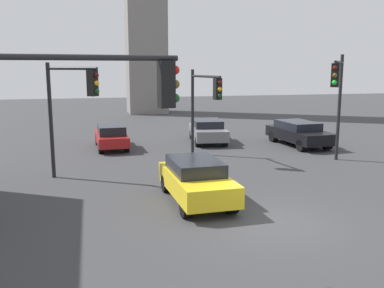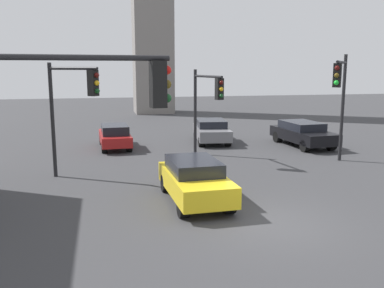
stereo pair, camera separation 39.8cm
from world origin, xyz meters
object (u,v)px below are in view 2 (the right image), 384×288
(traffic_light_4, at_px, (207,97))
(car_1, at_px, (195,180))
(car_3, at_px, (211,131))
(traffic_light_3, at_px, (340,89))
(car_2, at_px, (303,133))
(traffic_light_0, at_px, (61,116))
(car_4, at_px, (115,136))
(traffic_light_2, at_px, (73,98))

(traffic_light_4, xyz_separation_m, car_1, (-2.07, -6.46, -2.37))
(car_3, bearing_deg, traffic_light_3, 34.28)
(traffic_light_3, distance_m, car_1, 8.88)
(traffic_light_4, bearing_deg, car_2, 99.97)
(traffic_light_0, bearing_deg, car_4, 76.32)
(car_2, height_order, car_4, car_2)
(traffic_light_2, bearing_deg, car_3, 86.58)
(traffic_light_0, relative_size, car_1, 1.16)
(traffic_light_2, bearing_deg, car_4, 117.42)
(traffic_light_0, xyz_separation_m, traffic_light_4, (5.96, 11.53, -0.50))
(traffic_light_0, relative_size, car_4, 1.23)
(traffic_light_3, height_order, car_2, traffic_light_3)
(traffic_light_4, distance_m, car_3, 5.61)
(traffic_light_2, xyz_separation_m, car_1, (4.18, -3.75, -2.62))
(car_2, bearing_deg, traffic_light_2, -71.83)
(traffic_light_0, height_order, car_4, traffic_light_0)
(traffic_light_4, xyz_separation_m, car_2, (6.50, 2.51, -2.38))
(traffic_light_4, height_order, car_1, traffic_light_4)
(traffic_light_0, relative_size, traffic_light_4, 1.11)
(car_1, bearing_deg, car_3, 160.29)
(traffic_light_2, height_order, traffic_light_3, traffic_light_3)
(car_2, bearing_deg, traffic_light_3, -14.59)
(traffic_light_0, distance_m, traffic_light_4, 12.99)
(traffic_light_0, height_order, car_3, traffic_light_0)
(traffic_light_2, height_order, car_4, traffic_light_2)
(traffic_light_0, distance_m, car_3, 18.23)
(traffic_light_2, height_order, traffic_light_4, traffic_light_2)
(traffic_light_3, height_order, car_3, traffic_light_3)
(car_3, bearing_deg, car_2, 71.78)
(traffic_light_2, bearing_deg, traffic_light_0, -45.71)
(traffic_light_0, height_order, car_1, traffic_light_0)
(car_3, relative_size, car_4, 1.08)
(car_1, height_order, car_4, car_1)
(traffic_light_0, relative_size, traffic_light_2, 1.04)
(car_4, bearing_deg, traffic_light_3, -127.35)
(traffic_light_2, bearing_deg, traffic_light_3, 41.70)
(car_4, bearing_deg, traffic_light_0, 172.13)
(car_4, bearing_deg, car_2, -100.69)
(traffic_light_0, xyz_separation_m, traffic_light_2, (-0.30, 8.82, -0.26))
(traffic_light_2, distance_m, traffic_light_3, 11.77)
(traffic_light_2, distance_m, car_3, 11.16)
(car_3, xyz_separation_m, car_4, (-5.94, -0.72, -0.02))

